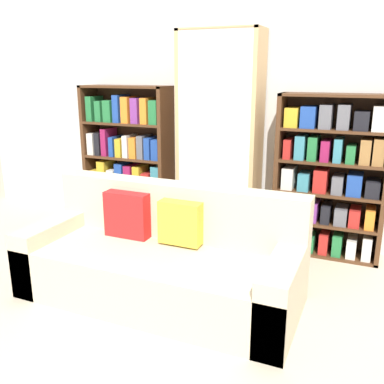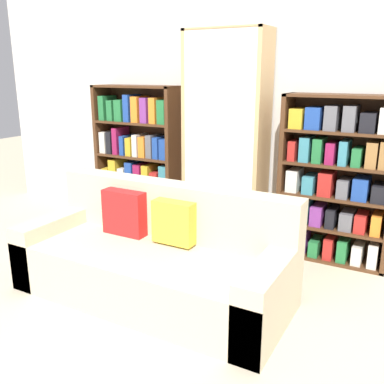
{
  "view_description": "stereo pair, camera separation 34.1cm",
  "coord_description": "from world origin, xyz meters",
  "px_view_note": "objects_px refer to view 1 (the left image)",
  "views": [
    {
      "loc": [
        1.25,
        -1.87,
        1.65
      ],
      "look_at": [
        -0.15,
        1.35,
        0.66
      ],
      "focal_mm": 40.0,
      "sensor_mm": 36.0,
      "label": 1
    },
    {
      "loc": [
        1.55,
        -1.72,
        1.65
      ],
      "look_at": [
        -0.15,
        1.35,
        0.66
      ],
      "focal_mm": 40.0,
      "sensor_mm": 36.0,
      "label": 2
    }
  ],
  "objects_px": {
    "bookshelf_left": "(128,160)",
    "wine_bottle": "(247,248)",
    "couch": "(162,261)",
    "display_cabinet": "(220,141)",
    "bookshelf_right": "(330,178)"
  },
  "relations": [
    {
      "from": "bookshelf_left",
      "to": "wine_bottle",
      "type": "xyz_separation_m",
      "value": [
        1.53,
        -0.56,
        -0.55
      ]
    },
    {
      "from": "couch",
      "to": "display_cabinet",
      "type": "relative_size",
      "value": 1.01
    },
    {
      "from": "bookshelf_right",
      "to": "display_cabinet",
      "type": "bearing_deg",
      "value": -179.14
    },
    {
      "from": "couch",
      "to": "wine_bottle",
      "type": "distance_m",
      "value": 0.89
    },
    {
      "from": "bookshelf_left",
      "to": "bookshelf_right",
      "type": "relative_size",
      "value": 1.03
    },
    {
      "from": "couch",
      "to": "bookshelf_right",
      "type": "bearing_deg",
      "value": 51.76
    },
    {
      "from": "bookshelf_left",
      "to": "display_cabinet",
      "type": "distance_m",
      "value": 1.1
    },
    {
      "from": "display_cabinet",
      "to": "wine_bottle",
      "type": "relative_size",
      "value": 5.12
    },
    {
      "from": "bookshelf_left",
      "to": "wine_bottle",
      "type": "bearing_deg",
      "value": -20.03
    },
    {
      "from": "bookshelf_right",
      "to": "wine_bottle",
      "type": "distance_m",
      "value": 0.99
    },
    {
      "from": "display_cabinet",
      "to": "bookshelf_right",
      "type": "bearing_deg",
      "value": 0.86
    },
    {
      "from": "wine_bottle",
      "to": "bookshelf_right",
      "type": "bearing_deg",
      "value": 43.6
    },
    {
      "from": "bookshelf_right",
      "to": "bookshelf_left",
      "type": "bearing_deg",
      "value": -179.99
    },
    {
      "from": "bookshelf_right",
      "to": "couch",
      "type": "bearing_deg",
      "value": -128.24
    },
    {
      "from": "bookshelf_left",
      "to": "wine_bottle",
      "type": "distance_m",
      "value": 1.72
    }
  ]
}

